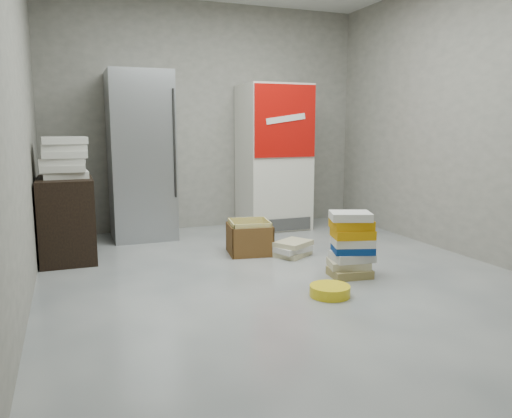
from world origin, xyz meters
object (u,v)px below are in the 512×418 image
object	(u,v)px
steel_fridge	(141,156)
coke_cooler	(274,157)
phonebook_stack_main	(351,244)
cardboard_box	(249,240)
wood_shelf	(67,219)

from	to	relation	value
steel_fridge	coke_cooler	world-z (taller)	steel_fridge
phonebook_stack_main	cardboard_box	bearing A→B (deg)	130.24
phonebook_stack_main	cardboard_box	distance (m)	1.20
coke_cooler	phonebook_stack_main	world-z (taller)	coke_cooler
steel_fridge	cardboard_box	bearing A→B (deg)	-52.01
steel_fridge	cardboard_box	size ratio (longest dim) A/B	3.93
coke_cooler	cardboard_box	size ratio (longest dim) A/B	3.73
steel_fridge	cardboard_box	world-z (taller)	steel_fridge
steel_fridge	wood_shelf	xyz separation A→B (m)	(-0.83, -0.73, -0.55)
coke_cooler	phonebook_stack_main	xyz separation A→B (m)	(-0.19, -2.20, -0.62)
coke_cooler	wood_shelf	world-z (taller)	coke_cooler
steel_fridge	phonebook_stack_main	xyz separation A→B (m)	(1.46, -2.21, -0.67)
coke_cooler	cardboard_box	bearing A→B (deg)	-122.87
phonebook_stack_main	wood_shelf	bearing A→B (deg)	159.56
phonebook_stack_main	cardboard_box	xyz separation A→B (m)	(-0.55, 1.05, -0.14)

